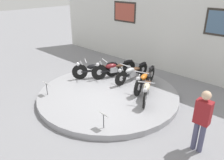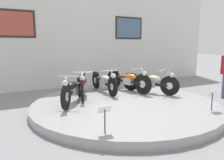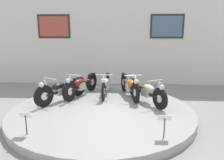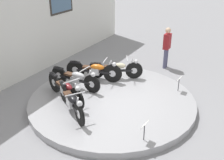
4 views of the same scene
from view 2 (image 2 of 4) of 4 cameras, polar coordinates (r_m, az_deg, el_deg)
The scene contains 10 objects.
ground_plane at distance 6.15m, azimuth 3.44°, elevation -7.45°, with size 60.00×60.00×0.00m, color gray.
display_platform at distance 6.12m, azimuth 3.45°, elevation -6.56°, with size 5.07×5.07×0.20m, color #99999E.
back_wall at distance 9.35m, azimuth -8.82°, elevation 12.32°, with size 14.00×0.22×4.55m.
motorcycle_black at distance 5.98m, azimuth -10.05°, elevation -2.29°, with size 1.16×1.68×0.80m.
motorcycle_maroon at distance 6.66m, azimuth -7.54°, elevation -0.98°, with size 0.81×1.88×0.80m.
motorcycle_silver at distance 7.17m, azimuth -2.09°, elevation -0.34°, with size 0.54×1.95×0.78m.
motorcycle_orange at distance 7.36m, azimuth 4.29°, elevation 0.08°, with size 0.65×1.96×0.81m.
motorcycle_cream at distance 7.18m, azimuth 10.07°, elevation -0.45°, with size 1.00×1.74×0.78m.
info_placard_front_left at distance 3.94m, azimuth -1.89°, elevation -8.54°, with size 0.26×0.11×0.51m.
info_placard_front_centre at distance 5.74m, azimuth 24.76°, elevation -3.68°, with size 0.26×0.11×0.51m.
Camera 2 is at (-3.06, -5.03, 1.78)m, focal length 35.00 mm.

